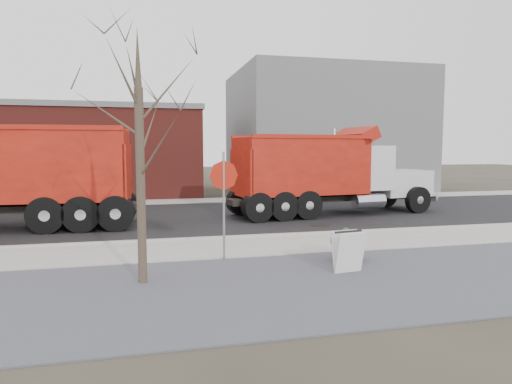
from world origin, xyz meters
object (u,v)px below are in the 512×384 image
object	(u,v)px
dump_truck_red_a	(326,171)
dump_truck_red_b	(7,172)
fire_hydrant	(346,245)
stop_sign	(224,187)
sandwich_board	(348,251)
truck_tire	(347,245)

from	to	relation	value
dump_truck_red_a	dump_truck_red_b	size ratio (longest dim) A/B	0.98
fire_hydrant	stop_sign	xyz separation A→B (m)	(-2.95, 0.67, 1.47)
sandwich_board	dump_truck_red_a	xyz separation A→B (m)	(3.04, 8.78, 1.37)
stop_sign	dump_truck_red_b	xyz separation A→B (m)	(-6.48, 6.14, 0.14)
stop_sign	dump_truck_red_a	distance (m)	8.93
fire_hydrant	dump_truck_red_b	size ratio (longest dim) A/B	0.09
dump_truck_red_a	dump_truck_red_b	bearing A→B (deg)	177.04
fire_hydrant	dump_truck_red_a	size ratio (longest dim) A/B	0.09
truck_tire	dump_truck_red_a	world-z (taller)	dump_truck_red_a
stop_sign	sandwich_board	bearing A→B (deg)	-23.84
stop_sign	sandwich_board	xyz separation A→B (m)	(2.50, -1.78, -1.35)
dump_truck_red_b	sandwich_board	bearing A→B (deg)	140.84
fire_hydrant	sandwich_board	size ratio (longest dim) A/B	0.88
fire_hydrant	stop_sign	bearing A→B (deg)	153.21
fire_hydrant	stop_sign	distance (m)	3.37
stop_sign	sandwich_board	world-z (taller)	stop_sign
fire_hydrant	sandwich_board	world-z (taller)	sandwich_board
truck_tire	stop_sign	xyz separation A→B (m)	(-2.95, 0.74, 1.46)
fire_hydrant	dump_truck_red_b	xyz separation A→B (m)	(-9.44, 6.81, 1.61)
truck_tire	sandwich_board	xyz separation A→B (m)	(-0.45, -1.03, 0.10)
truck_tire	dump_truck_red_a	distance (m)	8.30
stop_sign	truck_tire	bearing A→B (deg)	-2.62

